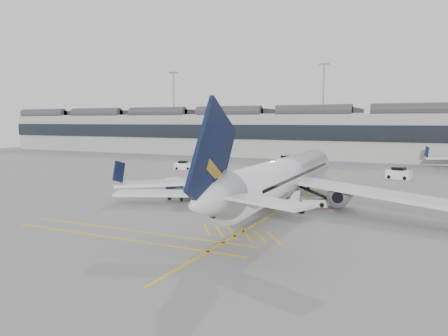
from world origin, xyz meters
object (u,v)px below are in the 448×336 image
at_px(baggage_cart_a, 218,188).
at_px(ramp_agent_a, 279,192).
at_px(ramp_agent_b, 228,191).
at_px(pushback_tug, 179,195).
at_px(belt_loader, 305,200).
at_px(airliner_main, 281,178).

distance_m(baggage_cart_a, ramp_agent_a, 8.03).
height_order(ramp_agent_b, pushback_tug, ramp_agent_b).
distance_m(belt_loader, pushback_tug, 14.56).
height_order(airliner_main, ramp_agent_b, airliner_main).
bearing_deg(belt_loader, pushback_tug, 176.06).
xyz_separation_m(belt_loader, ramp_agent_b, (-9.15, -0.58, 0.36)).
distance_m(baggage_cart_a, pushback_tug, 5.91).
bearing_deg(ramp_agent_a, ramp_agent_b, -168.90).
bearing_deg(ramp_agent_a, belt_loader, -49.84).
distance_m(airliner_main, baggage_cart_a, 11.05).
distance_m(belt_loader, ramp_agent_b, 9.18).
distance_m(airliner_main, ramp_agent_b, 7.65).
relative_size(belt_loader, ramp_agent_b, 2.74).
height_order(belt_loader, ramp_agent_b, belt_loader).
bearing_deg(baggage_cart_a, ramp_agent_b, -42.09).
xyz_separation_m(airliner_main, pushback_tug, (-12.17, -0.79, -2.62)).
xyz_separation_m(ramp_agent_a, ramp_agent_b, (-5.36, -2.96, 0.14)).
bearing_deg(pushback_tug, ramp_agent_a, 32.82).
relative_size(airliner_main, baggage_cart_a, 24.95).
height_order(belt_loader, pushback_tug, belt_loader).
relative_size(belt_loader, ramp_agent_a, 3.21).
height_order(belt_loader, ramp_agent_a, belt_loader).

